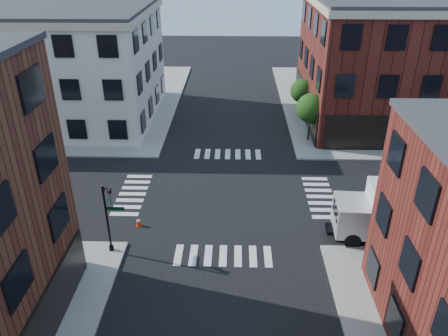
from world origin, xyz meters
TOP-DOWN VIEW (x-y plane):
  - ground at (0.00, 0.00)m, footprint 120.00×120.00m
  - sidewalk_ne at (21.00, 21.00)m, footprint 30.00×30.00m
  - sidewalk_nw at (-21.00, 21.00)m, footprint 30.00×30.00m
  - building_ne at (20.50, 16.00)m, footprint 25.00×16.00m
  - building_nw at (-19.00, 16.00)m, footprint 22.00×16.00m
  - tree_near at (7.56, 9.98)m, footprint 2.69×2.69m
  - tree_far at (7.56, 15.98)m, footprint 2.43×2.43m
  - signal_pole at (-6.72, -6.68)m, footprint 1.29×1.24m
  - box_truck at (11.19, -5.03)m, footprint 8.49×2.96m
  - traffic_cone at (-5.70, -4.04)m, footprint 0.42×0.42m

SIDE VIEW (x-z plane):
  - ground at x=0.00m, z-range 0.00..0.00m
  - sidewalk_ne at x=21.00m, z-range 0.00..0.15m
  - sidewalk_nw at x=-21.00m, z-range 0.00..0.15m
  - traffic_cone at x=-5.70m, z-range -0.01..0.62m
  - box_truck at x=11.19m, z-range 0.08..3.87m
  - signal_pole at x=-6.72m, z-range 0.56..5.16m
  - tree_far at x=7.56m, z-range 0.84..4.91m
  - tree_near at x=7.56m, z-range 0.91..5.41m
  - building_nw at x=-19.00m, z-range 0.00..11.00m
  - building_ne at x=20.50m, z-range 0.00..12.00m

